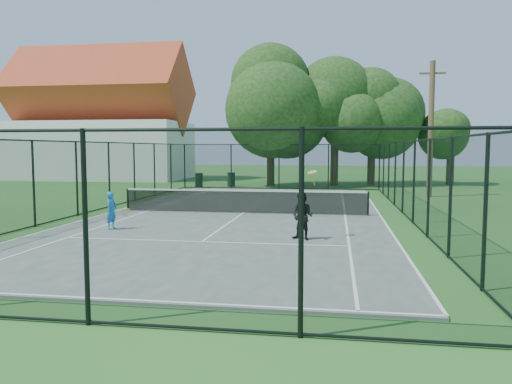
# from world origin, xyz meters

# --- Properties ---
(ground) EXTENTS (120.00, 120.00, 0.00)m
(ground) POSITION_xyz_m (0.00, 0.00, 0.00)
(ground) COLOR #22571E
(tennis_court) EXTENTS (11.00, 24.00, 0.06)m
(tennis_court) POSITION_xyz_m (0.00, 0.00, 0.03)
(tennis_court) COLOR #4C5A53
(tennis_court) RESTS_ON ground
(tennis_net) EXTENTS (10.08, 0.08, 0.95)m
(tennis_net) POSITION_xyz_m (0.00, 0.00, 0.58)
(tennis_net) COLOR black
(tennis_net) RESTS_ON tennis_court
(fence) EXTENTS (13.10, 26.10, 3.00)m
(fence) POSITION_xyz_m (0.00, 0.00, 1.50)
(fence) COLOR black
(fence) RESTS_ON ground
(tree_near_left) EXTENTS (7.11, 7.11, 9.27)m
(tree_near_left) POSITION_xyz_m (-0.99, 16.26, 5.70)
(tree_near_left) COLOR #332114
(tree_near_left) RESTS_ON ground
(tree_near_mid) EXTENTS (6.18, 6.18, 8.08)m
(tree_near_mid) POSITION_xyz_m (3.62, 16.77, 4.97)
(tree_near_mid) COLOR #332114
(tree_near_mid) RESTS_ON ground
(tree_near_right) EXTENTS (5.81, 5.81, 8.02)m
(tree_near_right) POSITION_xyz_m (6.33, 18.15, 5.09)
(tree_near_right) COLOR #332114
(tree_near_right) RESTS_ON ground
(tree_far_right) EXTENTS (3.93, 3.93, 5.20)m
(tree_far_right) POSITION_xyz_m (12.18, 19.16, 3.21)
(tree_far_right) COLOR #332114
(tree_far_right) RESTS_ON ground
(building) EXTENTS (15.30, 8.15, 11.87)m
(building) POSITION_xyz_m (-17.00, 22.00, 4.93)
(building) COLOR silver
(building) RESTS_ON ground
(trash_bin_left) EXTENTS (0.58, 0.58, 1.00)m
(trash_bin_left) POSITION_xyz_m (-5.68, 13.63, 0.50)
(trash_bin_left) COLOR black
(trash_bin_left) RESTS_ON ground
(trash_bin_right) EXTENTS (0.58, 0.58, 1.01)m
(trash_bin_right) POSITION_xyz_m (-3.58, 14.57, 0.51)
(trash_bin_right) COLOR black
(trash_bin_right) RESTS_ON ground
(utility_pole) EXTENTS (1.40, 0.30, 7.48)m
(utility_pole) POSITION_xyz_m (8.89, 9.00, 3.80)
(utility_pole) COLOR #4C3823
(utility_pole) RESTS_ON ground
(player_blue) EXTENTS (0.76, 0.49, 1.23)m
(player_blue) POSITION_xyz_m (-3.49, -4.72, 0.68)
(player_blue) COLOR blue
(player_blue) RESTS_ON tennis_court
(player_black) EXTENTS (0.81, 0.95, 2.02)m
(player_black) POSITION_xyz_m (2.79, -5.62, 0.75)
(player_black) COLOR black
(player_black) RESTS_ON tennis_court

